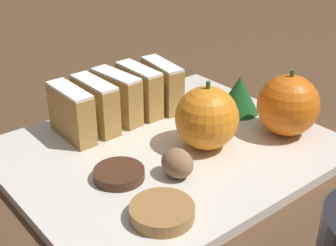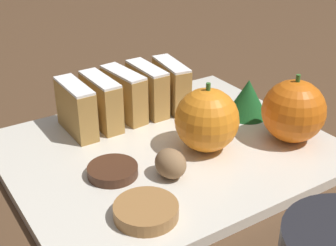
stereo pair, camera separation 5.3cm
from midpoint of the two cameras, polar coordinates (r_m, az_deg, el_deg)
The scene contains 13 objects.
ground_plane at distance 0.55m, azimuth 2.76°, elevation -3.96°, with size 6.00×6.00×0.00m, color #513823.
serving_platter at distance 0.55m, azimuth 2.78°, elevation -3.43°, with size 0.30×0.36×0.01m.
stollen_slice_front at distance 0.57m, azimuth -8.54°, elevation 1.67°, with size 0.07×0.02×0.06m.
stollen_slice_second at distance 0.58m, azimuth -5.59°, elevation 2.54°, with size 0.07×0.02×0.06m.
stollen_slice_third at distance 0.60m, azimuth -2.88°, elevation 3.43°, with size 0.08×0.03×0.06m.
stollen_slice_fourth at distance 0.61m, azimuth -0.09°, elevation 4.10°, with size 0.07×0.02×0.06m.
stollen_slice_fifth at distance 0.63m, azimuth 2.81°, elevation 4.59°, with size 0.08×0.03×0.06m.
orange_near at distance 0.53m, azimuth 7.64°, elevation 0.30°, with size 0.07×0.07×0.08m.
orange_far at distance 0.57m, azimuth 17.68°, elevation 1.32°, with size 0.07×0.07×0.08m.
walnut at distance 0.48m, azimuth 3.47°, elevation -5.04°, with size 0.04×0.03×0.03m.
chocolate_cookie at distance 0.49m, azimuth -3.69°, elevation -5.92°, with size 0.05×0.05×0.01m.
gingerbread_cookie at distance 0.43m, azimuth 0.85°, elevation -10.78°, with size 0.06×0.06×0.01m.
evergreen_sprig at distance 0.62m, azimuth 12.14°, elevation 2.95°, with size 0.05×0.05×0.05m.
Camera 2 is at (0.40, -0.26, 0.28)m, focal length 50.00 mm.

